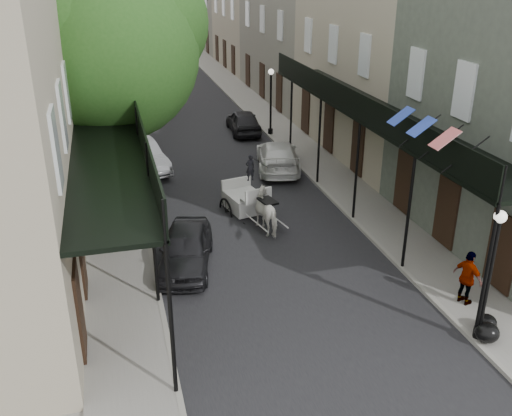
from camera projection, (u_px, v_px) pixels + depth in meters
ground at (308, 321)px, 16.14m from camera, size 140.00×140.00×0.00m
road at (195, 131)px, 33.84m from camera, size 8.00×90.00×0.01m
sidewalk_left at (108, 137)px, 32.65m from camera, size 2.20×90.00×0.12m
sidewalk_right at (275, 125)px, 34.99m from camera, size 2.20×90.00×0.12m
building_row_left at (42, 26)px, 38.57m from camera, size 5.00×80.00×10.50m
building_row_right at (284, 19)px, 42.60m from camera, size 5.00×80.00×10.50m
gallery_left at (112, 129)px, 19.57m from camera, size 2.20×18.05×4.88m
gallery_right at (369, 112)px, 21.81m from camera, size 2.20×18.05×4.88m
tree_near at (119, 43)px, 21.56m from camera, size 7.31×6.80×9.63m
tree_far at (109, 24)px, 34.20m from camera, size 6.45×6.00×8.61m
lamppost_right_near at (489, 275)px, 14.50m from camera, size 0.32×0.32×3.71m
lamppost_left at (140, 192)px, 19.66m from camera, size 0.32×0.32×3.71m
lamppost_right_far at (271, 101)px, 32.21m from camera, size 0.32×0.32×3.71m
horse at (269, 211)px, 21.27m from camera, size 1.20×1.95×1.53m
carriage at (241, 185)px, 23.12m from camera, size 1.86×2.48×2.56m
pedestrian_walking at (151, 187)px, 23.23m from camera, size 0.93×0.77×1.74m
pedestrian_sidewalk_left at (120, 116)px, 33.67m from camera, size 1.01×0.59×1.56m
pedestrian_sidewalk_right at (468, 278)px, 16.46m from camera, size 0.69×1.06×1.68m
car_left_near at (186, 249)px, 18.74m from camera, size 2.53×4.25×1.36m
car_left_mid at (140, 156)px, 27.39m from camera, size 2.75×4.71×1.47m
car_left_far at (128, 105)px, 36.95m from camera, size 3.96×5.63×1.43m
car_right_near at (278, 156)px, 27.52m from camera, size 2.94×5.06×1.38m
car_right_far at (243, 121)px, 33.32m from camera, size 1.85×4.11×1.37m
trash_bags at (487, 328)px, 15.20m from camera, size 0.90×1.05×0.54m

